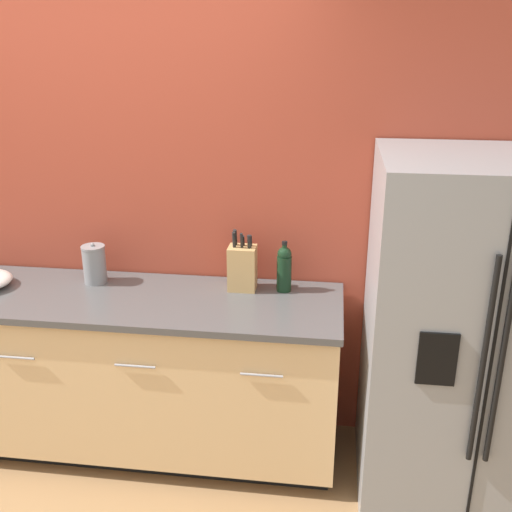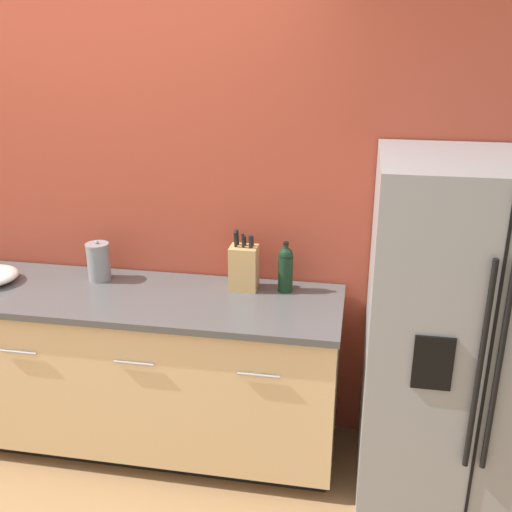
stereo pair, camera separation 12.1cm
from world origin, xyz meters
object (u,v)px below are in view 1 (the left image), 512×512
wine_bottle (284,268)px  knife_block (242,267)px  steel_canister (94,264)px  refrigerator (469,336)px

wine_bottle → knife_block: bearing=-177.5°
knife_block → steel_canister: 0.80m
refrigerator → knife_block: size_ratio=5.28×
knife_block → wine_bottle: (0.22, 0.01, 0.00)m
steel_canister → knife_block: bearing=1.0°
knife_block → wine_bottle: bearing=2.5°
refrigerator → wine_bottle: 0.96m
wine_bottle → steel_canister: 1.02m
refrigerator → knife_block: (-1.12, 0.24, 0.19)m
knife_block → steel_canister: bearing=-179.0°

